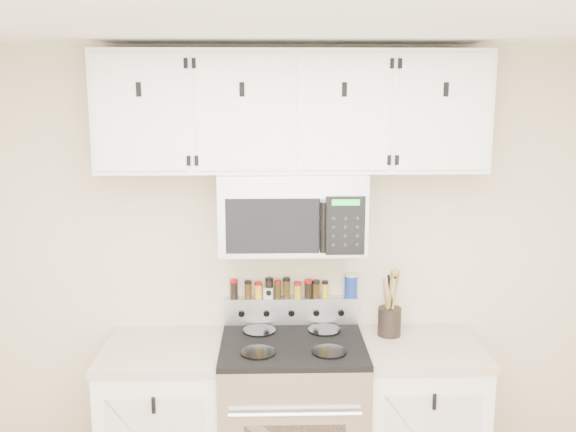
# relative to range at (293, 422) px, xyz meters

# --- Properties ---
(back_wall) EXTENTS (3.50, 0.01, 2.50)m
(back_wall) POSITION_rel_range_xyz_m (0.00, 0.32, 0.76)
(back_wall) COLOR beige
(back_wall) RESTS_ON floor
(range) EXTENTS (0.76, 0.65, 1.10)m
(range) POSITION_rel_range_xyz_m (0.00, 0.00, 0.00)
(range) COLOR #B7B7BA
(range) RESTS_ON floor
(base_cabinet_left) EXTENTS (0.64, 0.62, 0.92)m
(base_cabinet_left) POSITION_rel_range_xyz_m (-0.69, 0.02, -0.03)
(base_cabinet_left) COLOR white
(base_cabinet_left) RESTS_ON floor
(base_cabinet_right) EXTENTS (0.64, 0.62, 0.92)m
(base_cabinet_right) POSITION_rel_range_xyz_m (0.69, 0.02, -0.03)
(base_cabinet_right) COLOR white
(base_cabinet_right) RESTS_ON floor
(microwave) EXTENTS (0.76, 0.44, 0.42)m
(microwave) POSITION_rel_range_xyz_m (0.00, 0.13, 1.14)
(microwave) COLOR #9E9EA3
(microwave) RESTS_ON back_wall
(upper_cabinets) EXTENTS (2.00, 0.35, 0.62)m
(upper_cabinets) POSITION_rel_range_xyz_m (-0.00, 0.15, 1.66)
(upper_cabinets) COLOR white
(upper_cabinets) RESTS_ON back_wall
(utensil_crock) EXTENTS (0.13, 0.13, 0.37)m
(utensil_crock) POSITION_rel_range_xyz_m (0.54, 0.15, 0.53)
(utensil_crock) COLOR black
(utensil_crock) RESTS_ON base_cabinet_right
(kitchen_timer) EXTENTS (0.06, 0.06, 0.06)m
(kitchen_timer) POSITION_rel_range_xyz_m (-0.13, 0.28, 0.64)
(kitchen_timer) COLOR silver
(kitchen_timer) RESTS_ON range
(salt_canister) EXTENTS (0.07, 0.07, 0.13)m
(salt_canister) POSITION_rel_range_xyz_m (0.34, 0.28, 0.68)
(salt_canister) COLOR navy
(salt_canister) RESTS_ON range
(spice_jar_0) EXTENTS (0.04, 0.04, 0.11)m
(spice_jar_0) POSITION_rel_range_xyz_m (-0.32, 0.28, 0.67)
(spice_jar_0) COLOR black
(spice_jar_0) RESTS_ON range
(spice_jar_1) EXTENTS (0.04, 0.04, 0.10)m
(spice_jar_1) POSITION_rel_range_xyz_m (-0.24, 0.28, 0.66)
(spice_jar_1) COLOR #432910
(spice_jar_1) RESTS_ON range
(spice_jar_2) EXTENTS (0.04, 0.04, 0.09)m
(spice_jar_2) POSITION_rel_range_xyz_m (-0.19, 0.28, 0.66)
(spice_jar_2) COLOR gold
(spice_jar_2) RESTS_ON range
(spice_jar_3) EXTENTS (0.05, 0.05, 0.11)m
(spice_jar_3) POSITION_rel_range_xyz_m (-0.12, 0.28, 0.67)
(spice_jar_3) COLOR black
(spice_jar_3) RESTS_ON range
(spice_jar_4) EXTENTS (0.04, 0.04, 0.10)m
(spice_jar_4) POSITION_rel_range_xyz_m (-0.08, 0.28, 0.66)
(spice_jar_4) COLOR #38270D
(spice_jar_4) RESTS_ON range
(spice_jar_5) EXTENTS (0.04, 0.04, 0.12)m
(spice_jar_5) POSITION_rel_range_xyz_m (-0.03, 0.28, 0.67)
(spice_jar_5) COLOR #3C2B0E
(spice_jar_5) RESTS_ON range
(spice_jar_6) EXTENTS (0.05, 0.05, 0.09)m
(spice_jar_6) POSITION_rel_range_xyz_m (0.04, 0.28, 0.66)
(spice_jar_6) COLOR gold
(spice_jar_6) RESTS_ON range
(spice_jar_7) EXTENTS (0.05, 0.05, 0.10)m
(spice_jar_7) POSITION_rel_range_xyz_m (0.10, 0.28, 0.67)
(spice_jar_7) COLOR black
(spice_jar_7) RESTS_ON range
(spice_jar_8) EXTENTS (0.04, 0.04, 0.10)m
(spice_jar_8) POSITION_rel_range_xyz_m (0.14, 0.28, 0.66)
(spice_jar_8) COLOR #3A270E
(spice_jar_8) RESTS_ON range
(spice_jar_9) EXTENTS (0.04, 0.04, 0.10)m
(spice_jar_9) POSITION_rel_range_xyz_m (0.19, 0.28, 0.66)
(spice_jar_9) COLOR yellow
(spice_jar_9) RESTS_ON range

